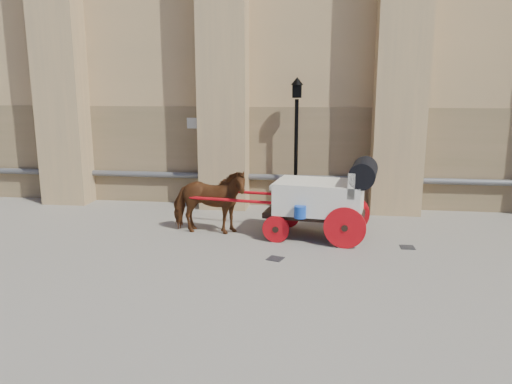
# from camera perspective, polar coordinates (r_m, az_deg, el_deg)

# --- Properties ---
(ground) EXTENTS (90.00, 90.00, 0.00)m
(ground) POSITION_cam_1_polar(r_m,az_deg,el_deg) (11.65, -2.11, -6.07)
(ground) COLOR #6D675B
(ground) RESTS_ON ground
(horse) EXTENTS (1.96, 0.92, 1.64)m
(horse) POSITION_cam_1_polar(r_m,az_deg,el_deg) (12.37, -5.42, -1.09)
(horse) COLOR brown
(horse) RESTS_ON ground
(carriage) EXTENTS (4.58, 1.82, 1.95)m
(carriage) POSITION_cam_1_polar(r_m,az_deg,el_deg) (12.01, 7.95, -0.41)
(carriage) COLOR black
(carriage) RESTS_ON ground
(street_lamp) EXTENTS (0.36, 0.36, 3.85)m
(street_lamp) POSITION_cam_1_polar(r_m,az_deg,el_deg) (14.42, 4.61, 5.82)
(street_lamp) COLOR black
(street_lamp) RESTS_ON ground
(drain_grate_near) EXTENTS (0.40, 0.40, 0.01)m
(drain_grate_near) POSITION_cam_1_polar(r_m,az_deg,el_deg) (10.75, 2.22, -7.61)
(drain_grate_near) COLOR black
(drain_grate_near) RESTS_ON ground
(drain_grate_far) EXTENTS (0.33, 0.33, 0.01)m
(drain_grate_far) POSITION_cam_1_polar(r_m,az_deg,el_deg) (11.97, 16.90, -6.06)
(drain_grate_far) COLOR black
(drain_grate_far) RESTS_ON ground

